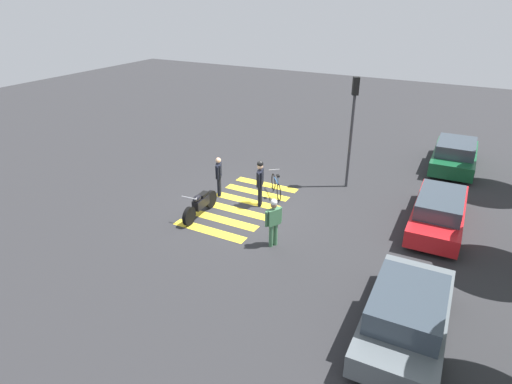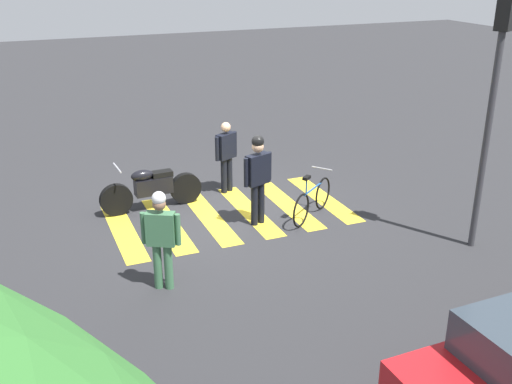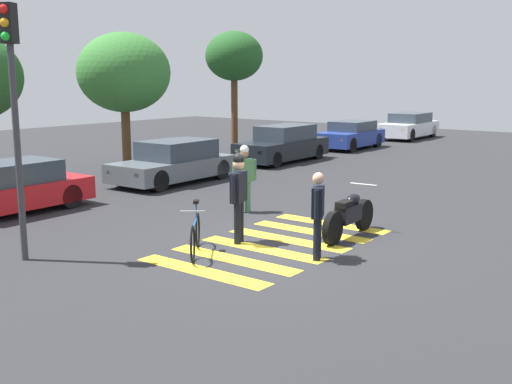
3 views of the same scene
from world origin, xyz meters
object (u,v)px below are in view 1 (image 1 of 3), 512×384
(pedestrian_bystander, at_px, (274,219))
(car_grey_coupe, at_px, (407,314))
(officer_on_foot, at_px, (260,180))
(police_motorcycle, at_px, (200,204))
(car_red_convertible, at_px, (439,211))
(officer_by_motorcycle, at_px, (219,174))
(leaning_bicycle, at_px, (276,186))
(car_green_compact, at_px, (455,155))
(traffic_light_pole, at_px, (353,116))

(pedestrian_bystander, bearing_deg, car_grey_coupe, 64.81)
(officer_on_foot, bearing_deg, police_motorcycle, -41.11)
(car_grey_coupe, bearing_deg, pedestrian_bystander, -115.19)
(pedestrian_bystander, bearing_deg, car_red_convertible, 130.26)
(car_red_convertible, bearing_deg, officer_by_motorcycle, -79.79)
(leaning_bicycle, xyz_separation_m, officer_on_foot, (1.17, -0.14, 0.71))
(car_green_compact, bearing_deg, leaning_bicycle, -42.54)
(car_green_compact, height_order, car_red_convertible, car_green_compact)
(car_red_convertible, bearing_deg, pedestrian_bystander, -49.74)
(police_motorcycle, height_order, leaning_bicycle, police_motorcycle)
(officer_on_foot, bearing_deg, traffic_light_pole, 144.06)
(officer_on_foot, height_order, officer_by_motorcycle, officer_on_foot)
(car_green_compact, relative_size, car_grey_coupe, 1.02)
(officer_on_foot, bearing_deg, officer_by_motorcycle, -90.56)
(officer_by_motorcycle, bearing_deg, pedestrian_bystander, 56.37)
(officer_by_motorcycle, bearing_deg, car_green_compact, 133.79)
(officer_on_foot, relative_size, car_green_compact, 0.43)
(police_motorcycle, height_order, officer_on_foot, officer_on_foot)
(car_green_compact, bearing_deg, traffic_light_pole, -40.53)
(officer_on_foot, relative_size, car_red_convertible, 0.40)
(police_motorcycle, xyz_separation_m, traffic_light_pole, (-5.18, 4.02, 2.62))
(officer_by_motorcycle, height_order, pedestrian_bystander, pedestrian_bystander)
(leaning_bicycle, distance_m, car_green_compact, 9.12)
(car_green_compact, distance_m, traffic_light_pole, 6.42)
(police_motorcycle, relative_size, leaning_bicycle, 1.57)
(officer_on_foot, relative_size, traffic_light_pole, 0.40)
(pedestrian_bystander, xyz_separation_m, traffic_light_pole, (-5.78, 0.70, 2.12))
(car_green_compact, distance_m, car_grey_coupe, 12.46)
(leaning_bicycle, xyz_separation_m, officer_by_motorcycle, (1.15, -2.04, 0.56))
(officer_on_foot, relative_size, pedestrian_bystander, 1.10)
(officer_on_foot, bearing_deg, car_grey_coupe, 54.26)
(leaning_bicycle, xyz_separation_m, car_green_compact, (-6.71, 6.16, 0.26))
(police_motorcycle, distance_m, car_green_compact, 12.49)
(officer_by_motorcycle, height_order, car_red_convertible, officer_by_motorcycle)
(leaning_bicycle, bearing_deg, traffic_light_pole, 133.74)
(leaning_bicycle, height_order, officer_on_foot, officer_on_foot)
(pedestrian_bystander, distance_m, car_green_compact, 11.26)
(car_grey_coupe, bearing_deg, officer_on_foot, -125.74)
(officer_by_motorcycle, xyz_separation_m, traffic_light_pole, (-3.36, 4.35, 2.16))
(pedestrian_bystander, height_order, car_red_convertible, pedestrian_bystander)
(officer_by_motorcycle, distance_m, pedestrian_bystander, 4.38)
(car_green_compact, bearing_deg, car_grey_coupe, 0.28)
(officer_on_foot, xyz_separation_m, traffic_light_pole, (-3.38, 2.45, 2.00))
(officer_by_motorcycle, xyz_separation_m, pedestrian_bystander, (2.43, 3.65, 0.04))
(officer_by_motorcycle, relative_size, pedestrian_bystander, 0.97)
(officer_on_foot, relative_size, car_grey_coupe, 0.43)
(officer_by_motorcycle, xyz_separation_m, car_red_convertible, (-1.49, 8.27, -0.32))
(police_motorcycle, relative_size, car_green_compact, 0.51)
(officer_on_foot, bearing_deg, pedestrian_bystander, 35.95)
(car_grey_coupe, bearing_deg, officer_by_motorcycle, -119.09)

